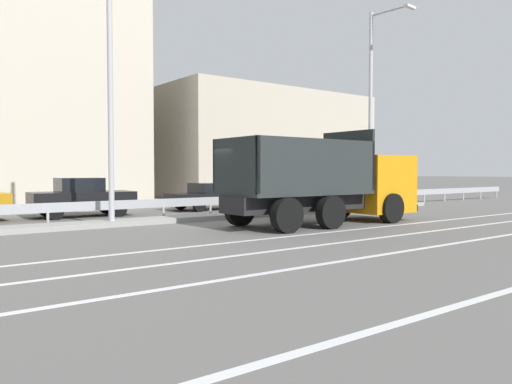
{
  "coord_description": "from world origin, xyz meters",
  "views": [
    {
      "loc": [
        -9.57,
        -13.6,
        1.8
      ],
      "look_at": [
        1.15,
        0.48,
        1.07
      ],
      "focal_mm": 35.0,
      "sensor_mm": 36.0,
      "label": 1
    }
  ],
  "objects_px": {
    "parked_car_3": "(82,197)",
    "parked_car_4": "(215,196)",
    "street_lamp_1": "(111,62)",
    "parked_car_5": "(302,191)",
    "median_road_sign": "(303,183)",
    "dump_truck": "(341,188)",
    "street_lamp_2": "(373,101)"
  },
  "relations": [
    {
      "from": "median_road_sign",
      "to": "street_lamp_1",
      "type": "xyz_separation_m",
      "value": [
        -8.65,
        -0.28,
        4.03
      ]
    },
    {
      "from": "median_road_sign",
      "to": "parked_car_5",
      "type": "height_order",
      "value": "median_road_sign"
    },
    {
      "from": "parked_car_3",
      "to": "parked_car_5",
      "type": "bearing_deg",
      "value": 93.29
    },
    {
      "from": "street_lamp_1",
      "to": "parked_car_5",
      "type": "height_order",
      "value": "street_lamp_1"
    },
    {
      "from": "street_lamp_2",
      "to": "parked_car_5",
      "type": "relative_size",
      "value": 2.11
    },
    {
      "from": "median_road_sign",
      "to": "parked_car_3",
      "type": "relative_size",
      "value": 0.63
    },
    {
      "from": "street_lamp_2",
      "to": "parked_car_3",
      "type": "xyz_separation_m",
      "value": [
        -12.49,
        4.36,
        -4.42
      ]
    },
    {
      "from": "street_lamp_1",
      "to": "street_lamp_2",
      "type": "xyz_separation_m",
      "value": [
        12.89,
        -0.02,
        -0.13
      ]
    },
    {
      "from": "median_road_sign",
      "to": "parked_car_5",
      "type": "distance_m",
      "value": 5.35
    },
    {
      "from": "median_road_sign",
      "to": "parked_car_3",
      "type": "bearing_deg",
      "value": 153.8
    },
    {
      "from": "parked_car_3",
      "to": "parked_car_5",
      "type": "xyz_separation_m",
      "value": [
        11.79,
        -0.08,
        -0.03
      ]
    },
    {
      "from": "street_lamp_2",
      "to": "parked_car_4",
      "type": "relative_size",
      "value": 2.0
    },
    {
      "from": "dump_truck",
      "to": "street_lamp_2",
      "type": "xyz_separation_m",
      "value": [
        5.96,
        3.5,
        3.96
      ]
    },
    {
      "from": "median_road_sign",
      "to": "street_lamp_2",
      "type": "distance_m",
      "value": 5.77
    },
    {
      "from": "median_road_sign",
      "to": "street_lamp_1",
      "type": "bearing_deg",
      "value": -178.12
    },
    {
      "from": "dump_truck",
      "to": "parked_car_4",
      "type": "bearing_deg",
      "value": -177.76
    },
    {
      "from": "dump_truck",
      "to": "street_lamp_2",
      "type": "relative_size",
      "value": 0.8
    },
    {
      "from": "street_lamp_1",
      "to": "parked_car_4",
      "type": "relative_size",
      "value": 2.06
    },
    {
      "from": "dump_truck",
      "to": "street_lamp_2",
      "type": "bearing_deg",
      "value": 121.03
    },
    {
      "from": "street_lamp_2",
      "to": "parked_car_5",
      "type": "xyz_separation_m",
      "value": [
        -0.7,
        4.28,
        -4.44
      ]
    },
    {
      "from": "street_lamp_1",
      "to": "parked_car_4",
      "type": "bearing_deg",
      "value": 32.97
    },
    {
      "from": "parked_car_3",
      "to": "parked_car_4",
      "type": "distance_m",
      "value": 6.31
    },
    {
      "from": "dump_truck",
      "to": "parked_car_3",
      "type": "xyz_separation_m",
      "value": [
        -6.54,
        7.85,
        -0.46
      ]
    },
    {
      "from": "dump_truck",
      "to": "median_road_sign",
      "type": "xyz_separation_m",
      "value": [
        1.71,
        3.79,
        0.06
      ]
    },
    {
      "from": "median_road_sign",
      "to": "parked_car_4",
      "type": "height_order",
      "value": "median_road_sign"
    },
    {
      "from": "dump_truck",
      "to": "street_lamp_1",
      "type": "height_order",
      "value": "street_lamp_1"
    },
    {
      "from": "median_road_sign",
      "to": "parked_car_5",
      "type": "bearing_deg",
      "value": 48.31
    },
    {
      "from": "parked_car_4",
      "to": "dump_truck",
      "type": "bearing_deg",
      "value": -0.07
    },
    {
      "from": "street_lamp_2",
      "to": "street_lamp_1",
      "type": "bearing_deg",
      "value": 179.93
    },
    {
      "from": "dump_truck",
      "to": "street_lamp_1",
      "type": "distance_m",
      "value": 8.78
    },
    {
      "from": "dump_truck",
      "to": "parked_car_5",
      "type": "height_order",
      "value": "dump_truck"
    },
    {
      "from": "street_lamp_1",
      "to": "parked_car_3",
      "type": "distance_m",
      "value": 6.3
    }
  ]
}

